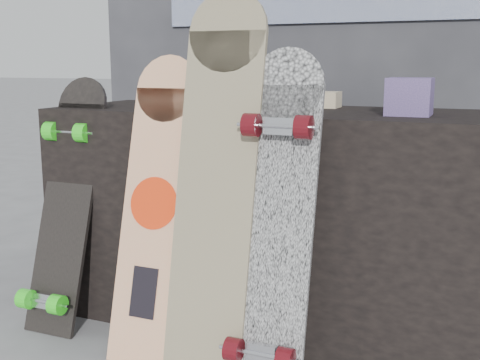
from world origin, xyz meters
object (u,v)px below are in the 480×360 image
at_px(longboard_celtic, 217,172).
at_px(longboard_geisha, 155,199).
at_px(vendor_table, 268,216).
at_px(longboard_cascadia, 276,215).
at_px(skateboard_dark, 66,200).

bearing_deg(longboard_celtic, longboard_geisha, 176.81).
height_order(vendor_table, longboard_celtic, longboard_celtic).
xyz_separation_m(longboard_geisha, longboard_cascadia, (0.43, -0.04, -0.00)).
height_order(longboard_geisha, longboard_cascadia, longboard_cascadia).
relative_size(longboard_cascadia, skateboard_dark, 1.11).
bearing_deg(vendor_table, skateboard_dark, -154.26).
distance_m(longboard_celtic, skateboard_dark, 0.68).
bearing_deg(longboard_geisha, skateboard_dark, 170.79).
bearing_deg(longboard_celtic, vendor_table, 86.99).
bearing_deg(longboard_cascadia, longboard_geisha, 174.69).
bearing_deg(skateboard_dark, longboard_geisha, -9.21).
xyz_separation_m(longboard_cascadia, skateboard_dark, (-0.86, 0.11, -0.05)).
distance_m(vendor_table, longboard_celtic, 0.47).
xyz_separation_m(longboard_geisha, skateboard_dark, (-0.42, 0.07, -0.05)).
height_order(longboard_celtic, skateboard_dark, longboard_celtic).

